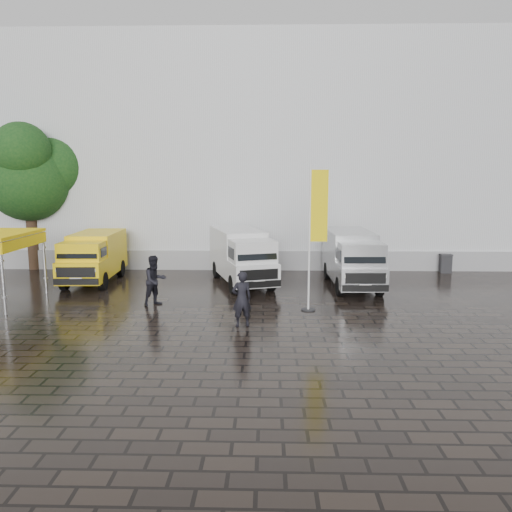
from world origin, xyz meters
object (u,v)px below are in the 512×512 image
(van_yellow, at_px, (94,258))
(person_tent, at_px, (155,281))
(wheelie_bin, at_px, (446,263))
(person_front, at_px, (242,299))
(van_white, at_px, (242,257))
(van_silver, at_px, (352,260))
(flagpole, at_px, (315,229))

(van_yellow, relative_size, person_tent, 2.56)
(van_yellow, bearing_deg, person_tent, -49.26)
(wheelie_bin, bearing_deg, van_yellow, -163.60)
(wheelie_bin, bearing_deg, person_front, -129.35)
(person_front, bearing_deg, van_white, -105.92)
(person_tent, bearing_deg, van_silver, -21.19)
(person_tent, bearing_deg, flagpole, -50.23)
(wheelie_bin, height_order, person_front, person_front)
(wheelie_bin, distance_m, person_tent, 14.80)
(van_yellow, height_order, wheelie_bin, van_yellow)
(van_white, distance_m, person_front, 6.50)
(van_yellow, xyz_separation_m, person_tent, (3.69, -3.94, -0.17))
(van_yellow, xyz_separation_m, van_silver, (11.61, -0.52, 0.08))
(van_yellow, height_order, van_silver, van_silver)
(van_silver, bearing_deg, van_yellow, 175.83)
(flagpole, distance_m, person_tent, 6.26)
(van_white, relative_size, wheelie_bin, 5.90)
(van_white, relative_size, person_tent, 2.93)
(van_white, distance_m, wheelie_bin, 10.54)
(wheelie_bin, bearing_deg, person_tent, -145.94)
(wheelie_bin, bearing_deg, van_silver, -140.96)
(van_white, distance_m, van_silver, 4.89)
(van_yellow, relative_size, van_white, 0.87)
(person_front, bearing_deg, wheelie_bin, -155.47)
(van_silver, height_order, person_tent, van_silver)
(van_white, distance_m, person_tent, 4.95)
(van_yellow, distance_m, van_silver, 11.63)
(van_yellow, xyz_separation_m, wheelie_bin, (16.87, 2.76, -0.65))
(van_silver, xyz_separation_m, person_tent, (-7.92, -3.42, -0.25))
(van_white, height_order, van_silver, van_white)
(van_yellow, distance_m, van_white, 6.75)
(wheelie_bin, bearing_deg, flagpole, -127.87)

